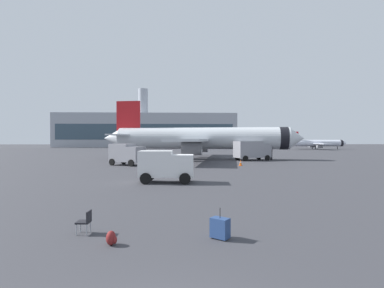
% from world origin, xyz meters
% --- Properties ---
extents(airplane_at_gate, '(35.66, 32.34, 10.50)m').
position_xyz_m(airplane_at_gate, '(3.99, 48.02, 3.66)').
color(airplane_at_gate, silver).
rests_on(airplane_at_gate, ground).
extents(airplane_taxiing, '(20.89, 18.81, 6.14)m').
position_xyz_m(airplane_taxiing, '(47.88, 96.83, 2.14)').
color(airplane_taxiing, silver).
rests_on(airplane_taxiing, ground).
extents(service_truck, '(5.24, 4.40, 2.90)m').
position_xyz_m(service_truck, '(-6.87, 36.04, 1.61)').
color(service_truck, gray).
rests_on(service_truck, ground).
extents(fuel_truck, '(6.46, 4.24, 3.20)m').
position_xyz_m(fuel_truck, '(12.36, 44.56, 1.77)').
color(fuel_truck, gray).
rests_on(fuel_truck, ground).
extents(cargo_van, '(4.50, 2.52, 2.60)m').
position_xyz_m(cargo_van, '(-0.85, 19.66, 1.45)').
color(cargo_van, white).
rests_on(cargo_van, ground).
extents(safety_cone_near, '(0.44, 0.44, 0.67)m').
position_xyz_m(safety_cone_near, '(-0.23, 50.30, 0.33)').
color(safety_cone_near, '#F2590C').
rests_on(safety_cone_near, ground).
extents(safety_cone_mid, '(0.44, 0.44, 0.81)m').
position_xyz_m(safety_cone_mid, '(8.42, 34.67, 0.40)').
color(safety_cone_mid, '#F2590C').
rests_on(safety_cone_mid, ground).
extents(rolling_suitcase, '(0.75, 0.71, 1.10)m').
position_xyz_m(rolling_suitcase, '(1.72, 5.73, 0.39)').
color(rolling_suitcase, navy).
rests_on(rolling_suitcase, ground).
extents(traveller_backpack, '(0.36, 0.40, 0.48)m').
position_xyz_m(traveller_backpack, '(-2.00, 5.24, 0.23)').
color(traveller_backpack, maroon).
rests_on(traveller_backpack, ground).
extents(gate_chair, '(0.50, 0.50, 0.86)m').
position_xyz_m(gate_chair, '(-3.25, 6.51, 0.50)').
color(gate_chair, black).
rests_on(gate_chair, ground).
extents(terminal_building, '(79.70, 23.23, 26.91)m').
position_xyz_m(terminal_building, '(-14.50, 135.55, 7.57)').
color(terminal_building, '#9EA3AD').
rests_on(terminal_building, ground).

